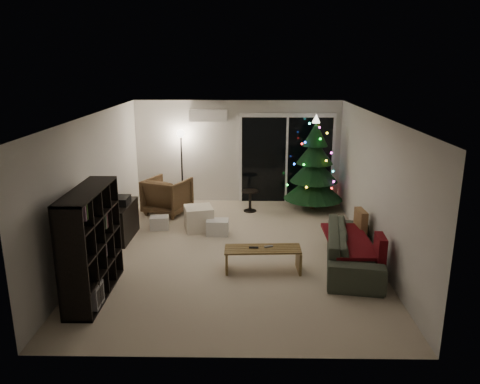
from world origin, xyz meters
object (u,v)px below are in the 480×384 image
object	(u,v)px
armchair	(167,196)
sofa	(354,248)
coffee_table	(263,259)
bookshelf	(78,243)
christmas_tree	(314,163)
media_cabinet	(121,221)

from	to	relation	value
armchair	sofa	distance (m)	4.64
coffee_table	bookshelf	bearing A→B (deg)	-165.02
bookshelf	sofa	xyz separation A→B (m)	(4.30, 1.07, -0.49)
bookshelf	armchair	size ratio (longest dim) A/B	1.79
sofa	coffee_table	xyz separation A→B (m)	(-1.55, -0.20, -0.12)
armchair	sofa	world-z (taller)	armchair
bookshelf	sofa	bearing A→B (deg)	2.20
armchair	christmas_tree	bearing A→B (deg)	-150.70
armchair	coffee_table	distance (m)	3.71
sofa	armchair	bearing A→B (deg)	61.46
media_cabinet	armchair	bearing A→B (deg)	69.49
armchair	christmas_tree	xyz separation A→B (m)	(3.39, 0.37, 0.70)
bookshelf	sofa	distance (m)	4.46
sofa	media_cabinet	bearing A→B (deg)	83.36
media_cabinet	coffee_table	size ratio (longest dim) A/B	0.89
media_cabinet	armchair	size ratio (longest dim) A/B	1.23
sofa	christmas_tree	distance (m)	3.34
christmas_tree	bookshelf	bearing A→B (deg)	-133.19
media_cabinet	christmas_tree	size ratio (longest dim) A/B	0.50
armchair	sofa	xyz separation A→B (m)	(3.65, -2.86, -0.09)
sofa	coffee_table	bearing A→B (deg)	106.80
media_cabinet	christmas_tree	xyz separation A→B (m)	(4.04, 1.99, 0.76)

